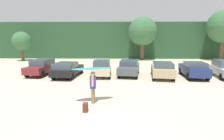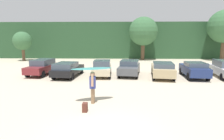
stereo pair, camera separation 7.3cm
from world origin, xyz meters
name	(u,v)px [view 1 (the left image)]	position (x,y,z in m)	size (l,w,h in m)	color
ground_plane	(106,136)	(0.00, 0.00, 0.00)	(120.00, 120.00, 0.00)	beige
hillside_ridge	(115,40)	(0.00, 33.30, 3.28)	(108.00, 12.00, 6.57)	#284C2D
tree_center_right	(22,41)	(-15.04, 23.70, 3.22)	(2.99, 2.99, 4.75)	brown
tree_ridge_back	(143,31)	(4.78, 25.57, 4.80)	(4.81, 4.81, 7.24)	brown
tree_center_left	(224,27)	(17.73, 24.72, 5.53)	(5.33, 5.33, 8.23)	brown
parked_car_maroon	(42,67)	(-7.15, 11.95, 0.83)	(2.23, 4.47, 1.57)	maroon
parked_car_black	(67,69)	(-4.31, 10.93, 0.76)	(2.30, 4.69, 1.43)	black
parked_car_champagne	(102,68)	(-1.06, 11.55, 0.78)	(1.81, 4.07, 1.52)	beige
parked_car_dark_gray	(129,67)	(1.67, 12.00, 0.78)	(2.57, 4.74, 1.48)	#4C4F54
parked_car_tan	(162,69)	(4.72, 10.91, 0.79)	(2.55, 4.78, 1.46)	tan
parked_car_navy	(194,69)	(7.65, 10.89, 0.80)	(2.13, 4.30, 1.50)	navy
person_adult	(93,85)	(-0.94, 3.72, 1.02)	(0.36, 0.84, 1.81)	#8C6B4C
surfboard_teal	(92,69)	(-0.99, 3.78, 1.98)	(2.43, 1.32, 0.09)	teal
backpack_dropped	(85,107)	(-1.16, 2.34, 0.22)	(0.24, 0.34, 0.45)	#592D23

